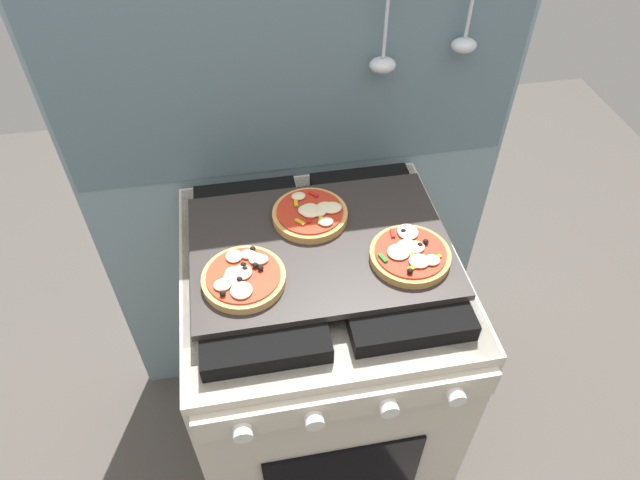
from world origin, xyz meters
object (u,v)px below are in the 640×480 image
Objects in this scene: pizza_left at (243,277)px; pizza_right at (410,253)px; stove at (320,365)px; baking_tray at (320,246)px; pizza_center at (311,214)px.

pizza_left and pizza_right have the same top height.
pizza_left reaches higher than stove.
pizza_left is at bearing -155.62° from stove.
pizza_left is at bearing -155.15° from baking_tray.
pizza_right reaches higher than baking_tray.
pizza_right is at bearing -40.82° from pizza_center.
pizza_left is (-0.17, -0.08, 0.02)m from baking_tray.
baking_tray is at bearing -85.92° from pizza_center.
stove is 5.48× the size of pizza_right.
pizza_center is at bearing 44.47° from pizza_left.
pizza_left is 0.34m from pizza_right.
pizza_left is at bearing -135.53° from pizza_center.
pizza_center is (-0.01, 0.08, 0.48)m from stove.
pizza_right is 1.00× the size of pizza_center.
baking_tray is 0.08m from pizza_center.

